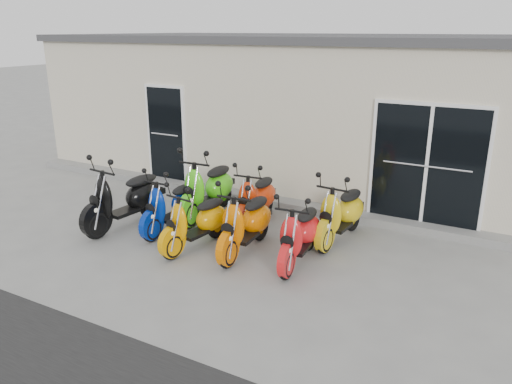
% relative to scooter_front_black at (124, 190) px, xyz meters
% --- Properties ---
extents(ground, '(80.00, 80.00, 0.00)m').
position_rel_scooter_front_black_xyz_m(ground, '(2.20, 0.36, -0.72)').
color(ground, gray).
rests_on(ground, ground).
extents(building, '(14.00, 6.00, 3.20)m').
position_rel_scooter_front_black_xyz_m(building, '(2.20, 5.56, 0.88)').
color(building, beige).
rests_on(building, ground).
extents(roof_cap, '(14.20, 6.20, 0.16)m').
position_rel_scooter_front_black_xyz_m(roof_cap, '(2.20, 5.56, 2.56)').
color(roof_cap, '#3F3F42').
rests_on(roof_cap, building).
extents(front_step, '(14.00, 0.40, 0.15)m').
position_rel_scooter_front_black_xyz_m(front_step, '(2.20, 2.38, -0.65)').
color(front_step, gray).
rests_on(front_step, ground).
extents(door_left, '(1.07, 0.08, 2.22)m').
position_rel_scooter_front_black_xyz_m(door_left, '(-1.00, 2.53, 0.54)').
color(door_left, black).
rests_on(door_left, front_step).
extents(door_right, '(2.02, 0.08, 2.22)m').
position_rel_scooter_front_black_xyz_m(door_right, '(4.80, 2.53, 0.54)').
color(door_right, black).
rests_on(door_right, front_step).
extents(scooter_front_black, '(0.91, 2.02, 1.44)m').
position_rel_scooter_front_black_xyz_m(scooter_front_black, '(0.00, 0.00, 0.00)').
color(scooter_front_black, black).
rests_on(scooter_front_black, ground).
extents(scooter_front_blue, '(0.65, 1.70, 1.25)m').
position_rel_scooter_front_black_xyz_m(scooter_front_blue, '(0.86, 0.28, -0.10)').
color(scooter_front_blue, navy).
rests_on(scooter_front_blue, ground).
extents(scooter_front_orange_a, '(0.83, 1.71, 1.21)m').
position_rel_scooter_front_black_xyz_m(scooter_front_orange_a, '(1.67, -0.14, -0.12)').
color(scooter_front_orange_a, '#E49500').
rests_on(scooter_front_orange_a, ground).
extents(scooter_front_orange_b, '(0.74, 1.82, 1.32)m').
position_rel_scooter_front_black_xyz_m(scooter_front_orange_b, '(2.49, 0.10, -0.06)').
color(scooter_front_orange_b, '#DC6500').
rests_on(scooter_front_orange_b, ground).
extents(scooter_front_red, '(0.76, 1.73, 1.24)m').
position_rel_scooter_front_black_xyz_m(scooter_front_red, '(3.42, 0.15, -0.10)').
color(scooter_front_red, red).
rests_on(scooter_front_red, ground).
extents(scooter_back_green, '(0.83, 2.01, 1.46)m').
position_rel_scooter_front_black_xyz_m(scooter_back_green, '(1.03, 1.17, 0.01)').
color(scooter_back_green, '#49DD15').
rests_on(scooter_back_green, ground).
extents(scooter_back_red, '(0.79, 1.77, 1.27)m').
position_rel_scooter_front_black_xyz_m(scooter_back_red, '(2.03, 1.30, -0.09)').
color(scooter_back_red, red).
rests_on(scooter_back_red, ground).
extents(scooter_back_yellow, '(0.79, 1.82, 1.31)m').
position_rel_scooter_front_black_xyz_m(scooter_back_yellow, '(3.69, 1.28, -0.07)').
color(scooter_back_yellow, gold).
rests_on(scooter_back_yellow, ground).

